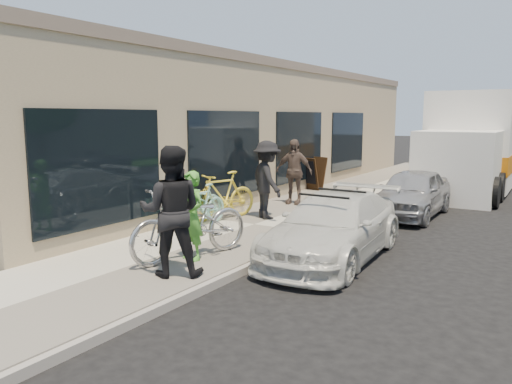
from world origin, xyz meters
The scene contains 17 objects.
ground centered at (0.00, 0.00, 0.00)m, with size 120.00×120.00×0.00m, color black.
sidewalk centered at (-2.00, 3.00, 0.07)m, with size 3.00×34.00×0.15m, color #B2AEA0.
curb centered at (-0.45, 3.00, 0.07)m, with size 0.12×34.00×0.13m, color gray.
storefront centered at (-5.24, 7.99, 2.12)m, with size 3.60×20.00×4.22m.
bike_rack centered at (-2.84, 1.42, 0.67)m, with size 0.27×0.58×0.87m.
sandwich_board centered at (-3.28, 8.59, 0.69)m, with size 0.80×0.81×1.06m.
sedan_white centered at (0.41, 1.90, 0.59)m, with size 1.87×4.15×1.22m.
sedan_silver centered at (0.52, 6.61, 0.61)m, with size 1.44×3.59×1.22m, color #A1A2A7.
moving_truck centered at (0.97, 12.23, 1.50)m, with size 2.70×6.91×3.37m.
tandem_bike centered at (-1.42, 0.12, 0.76)m, with size 0.81×2.32×1.22m, color #B4B4B7.
woman_rider centered at (-1.38, 0.08, 0.91)m, with size 0.55×0.36×1.51m, color green.
man_standing centered at (-1.09, -0.73, 1.14)m, with size 0.97×0.75×1.99m, color black.
cruiser_bike_a centered at (-2.89, 2.24, 0.61)m, with size 0.44×1.54×0.93m, color #87C9BC.
cruiser_bike_b centered at (-3.12, 2.22, 0.63)m, with size 0.64×1.82×0.96m, color #87C9BC.
cruiser_bike_c centered at (-2.95, 3.08, 0.71)m, with size 0.53×1.87×1.13m, color yellow.
bystander_a centered at (-2.11, 3.73, 1.08)m, with size 1.20×0.69×1.85m, color black.
bystander_b centered at (-2.53, 5.84, 1.05)m, with size 1.05×0.44×1.80m, color brown.
Camera 1 is at (3.98, -6.27, 2.57)m, focal length 35.00 mm.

